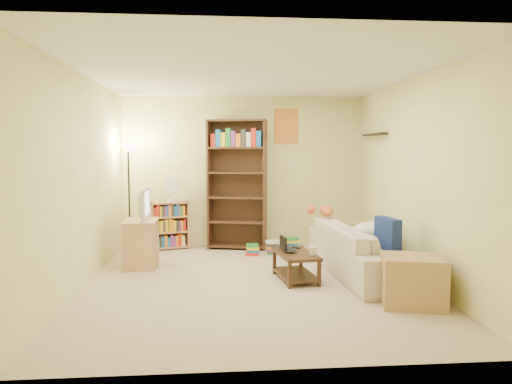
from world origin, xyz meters
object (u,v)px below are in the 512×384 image
at_px(tabby_cat, 324,211).
at_px(coffee_table, 296,263).
at_px(side_table, 360,240).
at_px(tall_bookshelf, 237,181).
at_px(floor_lamp, 128,167).
at_px(television, 140,204).
at_px(tv_stand, 141,243).
at_px(desk_fan, 171,188).
at_px(laptop, 292,249).
at_px(mug, 312,251).
at_px(sofa, 363,250).
at_px(short_bookshelf, 170,225).
at_px(end_cabinet, 412,281).

relative_size(tabby_cat, coffee_table, 0.62).
bearing_deg(side_table, tall_bookshelf, 156.49).
distance_m(coffee_table, floor_lamp, 3.07).
bearing_deg(television, tv_stand, -0.00).
distance_m(tabby_cat, desk_fan, 2.49).
bearing_deg(laptop, mug, -155.10).
bearing_deg(laptop, sofa, -98.40).
distance_m(tabby_cat, television, 2.62).
bearing_deg(television, laptop, -111.83).
height_order(sofa, television, television).
bearing_deg(sofa, side_table, -18.76).
height_order(tv_stand, floor_lamp, floor_lamp).
relative_size(mug, floor_lamp, 0.09).
bearing_deg(television, floor_lamp, 18.28).
bearing_deg(mug, sofa, 24.48).
bearing_deg(desk_fan, tall_bookshelf, -1.78).
height_order(sofa, short_bookshelf, short_bookshelf).
bearing_deg(coffee_table, side_table, 35.13).
xyz_separation_m(mug, tall_bookshelf, (-0.83, 2.05, 0.72)).
height_order(mug, side_table, side_table).
height_order(coffee_table, tv_stand, tv_stand).
relative_size(coffee_table, laptop, 2.02).
relative_size(television, side_table, 1.40).
height_order(sofa, mug, sofa).
relative_size(sofa, short_bookshelf, 2.91).
bearing_deg(television, end_cabinet, -123.55).
height_order(floor_lamp, end_cabinet, floor_lamp).
height_order(tabby_cat, mug, tabby_cat).
xyz_separation_m(short_bookshelf, end_cabinet, (2.80, -3.00, -0.13)).
relative_size(tabby_cat, end_cabinet, 0.82).
xyz_separation_m(coffee_table, tv_stand, (-2.03, 0.83, 0.12)).
bearing_deg(laptop, desk_fan, 30.95).
distance_m(sofa, laptop, 0.95).
distance_m(mug, desk_fan, 2.88).
height_order(sofa, tabby_cat, tabby_cat).
relative_size(mug, desk_fan, 0.37).
distance_m(television, side_table, 3.26).
xyz_separation_m(mug, side_table, (0.99, 1.26, -0.12)).
distance_m(coffee_table, short_bookshelf, 2.65).
xyz_separation_m(mug, tv_stand, (-2.20, 0.98, -0.07)).
xyz_separation_m(coffee_table, mug, (0.18, -0.15, 0.19)).
xyz_separation_m(tall_bookshelf, end_cabinet, (1.70, -2.93, -0.86)).
height_order(sofa, laptop, sofa).
height_order(television, floor_lamp, floor_lamp).
xyz_separation_m(tabby_cat, laptop, (-0.61, -0.89, -0.37)).
bearing_deg(tv_stand, coffee_table, -24.61).
bearing_deg(end_cabinet, mug, 134.85).
relative_size(mug, television, 0.20).
bearing_deg(floor_lamp, tall_bookshelf, 9.07).
height_order(television, side_table, television).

